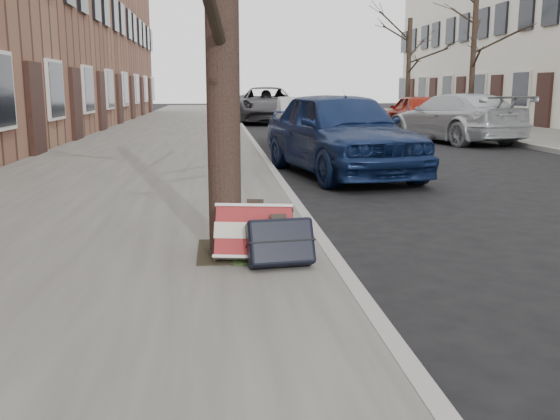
{
  "coord_description": "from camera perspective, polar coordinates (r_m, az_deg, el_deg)",
  "views": [
    {
      "loc": [
        -2.24,
        -4.17,
        1.55
      ],
      "look_at": [
        -1.74,
        0.8,
        0.57
      ],
      "focal_mm": 40.0,
      "sensor_mm": 36.0,
      "label": 1
    }
  ],
  "objects": [
    {
      "name": "far_sidewalk",
      "position": [
        21.69,
        21.97,
        6.37
      ],
      "size": [
        4.0,
        70.0,
        0.12
      ],
      "primitive_type": "cube",
      "color": "slate",
      "rests_on": "ground"
    },
    {
      "name": "suitcase_navy",
      "position": [
        5.02,
        0.04,
        -2.94
      ],
      "size": [
        0.57,
        0.38,
        0.42
      ],
      "primitive_type": "cube",
      "rotation": [
        -0.42,
        0.0,
        0.13
      ],
      "color": "black",
      "rests_on": "near_sidewalk"
    },
    {
      "name": "car_near_back",
      "position": [
        28.23,
        -1.22,
        9.57
      ],
      "size": [
        2.74,
        5.77,
        1.59
      ],
      "primitive_type": "imported",
      "rotation": [
        0.0,
        0.0,
        -0.02
      ],
      "color": "#35353A",
      "rests_on": "ground"
    },
    {
      "name": "car_near_front",
      "position": [
        11.3,
        5.53,
        7.08
      ],
      "size": [
        2.61,
        4.75,
        1.53
      ],
      "primitive_type": "imported",
      "rotation": [
        0.0,
        0.0,
        0.19
      ],
      "color": "#101F47",
      "rests_on": "ground"
    },
    {
      "name": "tree_far_c",
      "position": [
        32.03,
        11.66,
        12.58
      ],
      "size": [
        0.23,
        0.23,
        4.76
      ],
      "primitive_type": "cylinder",
      "color": "black",
      "rests_on": "far_sidewalk"
    },
    {
      "name": "near_sidewalk",
      "position": [
        19.28,
        -10.16,
        6.5
      ],
      "size": [
        5.0,
        70.0,
        0.12
      ],
      "primitive_type": "cube",
      "color": "slate",
      "rests_on": "ground"
    },
    {
      "name": "car_far_front",
      "position": [
        18.84,
        15.56,
        8.12
      ],
      "size": [
        3.2,
        5.16,
        1.4
      ],
      "primitive_type": "imported",
      "rotation": [
        0.0,
        0.0,
        3.42
      ],
      "color": "#AFB3B8",
      "rests_on": "ground"
    },
    {
      "name": "dirt_patch",
      "position": [
        5.56,
        -3.13,
        -3.73
      ],
      "size": [
        0.85,
        0.85,
        0.02
      ],
      "primitive_type": "cube",
      "color": "black",
      "rests_on": "near_sidewalk"
    },
    {
      "name": "car_far_back",
      "position": [
        22.97,
        12.3,
        8.68
      ],
      "size": [
        1.63,
        3.99,
        1.35
      ],
      "primitive_type": "imported",
      "rotation": [
        0.0,
        0.0,
        3.13
      ],
      "color": "maroon",
      "rests_on": "ground"
    },
    {
      "name": "suitcase_red",
      "position": [
        5.18,
        -2.38,
        -2.13
      ],
      "size": [
        0.68,
        0.44,
        0.49
      ],
      "primitive_type": "cube",
      "rotation": [
        -0.42,
        0.0,
        -0.17
      ],
      "color": "maroon",
      "rests_on": "near_sidewalk"
    },
    {
      "name": "car_near_mid",
      "position": [
        16.14,
        2.43,
        7.94
      ],
      "size": [
        1.58,
        4.06,
        1.32
      ],
      "primitive_type": "imported",
      "rotation": [
        0.0,
        0.0,
        -0.05
      ],
      "color": "#B8BBBF",
      "rests_on": "ground"
    },
    {
      "name": "ground",
      "position": [
        4.98,
        21.51,
        -7.82
      ],
      "size": [
        120.0,
        120.0,
        0.0
      ],
      "primitive_type": "plane",
      "color": "black",
      "rests_on": "ground"
    },
    {
      "name": "tree_far_b",
      "position": [
        24.64,
        17.24,
        13.25
      ],
      "size": [
        0.2,
        0.2,
        5.12
      ],
      "primitive_type": "cylinder",
      "color": "black",
      "rests_on": "far_sidewalk"
    }
  ]
}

